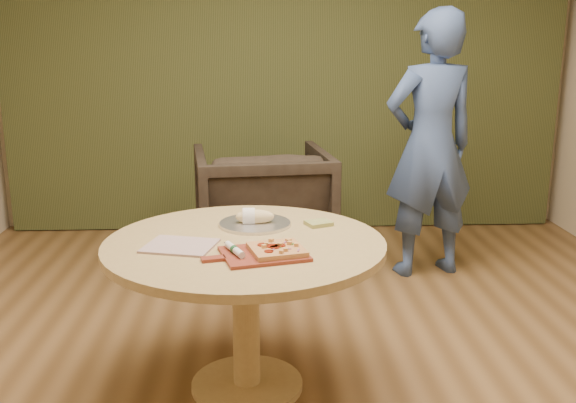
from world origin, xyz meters
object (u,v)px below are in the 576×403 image
(pizza_paddle, at_px, (262,254))
(armchair, at_px, (262,201))
(cutlery_roll, at_px, (235,250))
(pedestal_table, at_px, (245,269))
(flatbread_pizza, at_px, (277,249))
(serving_tray, at_px, (255,224))
(person_standing, at_px, (430,146))
(bread_roll, at_px, (253,217))

(pizza_paddle, height_order, armchair, armchair)
(armchair, bearing_deg, cutlery_roll, 79.38)
(pizza_paddle, distance_m, cutlery_roll, 0.12)
(pedestal_table, height_order, cutlery_roll, cutlery_roll)
(pedestal_table, relative_size, pizza_paddle, 2.75)
(cutlery_roll, distance_m, armchair, 2.02)
(pizza_paddle, bearing_deg, flatbread_pizza, -10.66)
(pedestal_table, xyz_separation_m, cutlery_roll, (-0.04, -0.22, 0.17))
(pedestal_table, height_order, flatbread_pizza, flatbread_pizza)
(serving_tray, xyz_separation_m, person_standing, (1.22, 1.30, 0.17))
(flatbread_pizza, xyz_separation_m, bread_roll, (-0.10, 0.47, 0.02))
(pedestal_table, bearing_deg, person_standing, 50.81)
(flatbread_pizza, height_order, person_standing, person_standing)
(pizza_paddle, xyz_separation_m, bread_roll, (-0.04, 0.47, 0.04))
(pizza_paddle, bearing_deg, bread_roll, 80.19)
(armchair, bearing_deg, person_standing, 162.48)
(armchair, xyz_separation_m, person_standing, (1.18, -0.22, 0.44))
(person_standing, bearing_deg, armchair, -24.29)
(armchair, distance_m, person_standing, 1.28)
(armchair, bearing_deg, pedestal_table, 80.17)
(bread_roll, relative_size, person_standing, 0.10)
(bread_roll, xyz_separation_m, armchair, (0.05, 1.52, -0.30))
(armchair, bearing_deg, pizza_paddle, 82.68)
(pedestal_table, bearing_deg, cutlery_roll, -100.03)
(pizza_paddle, xyz_separation_m, cutlery_roll, (-0.11, 0.00, 0.02))
(flatbread_pizza, relative_size, bread_roll, 1.39)
(flatbread_pizza, distance_m, serving_tray, 0.48)
(flatbread_pizza, height_order, cutlery_roll, flatbread_pizza)
(pizza_paddle, distance_m, armchair, 2.01)
(bread_roll, bearing_deg, flatbread_pizza, -77.43)
(bread_roll, height_order, armchair, armchair)
(cutlery_roll, xyz_separation_m, person_standing, (1.31, 1.77, 0.15))
(flatbread_pizza, xyz_separation_m, person_standing, (1.13, 1.77, 0.15))
(pedestal_table, relative_size, serving_tray, 3.65)
(pedestal_table, distance_m, bread_roll, 0.31)
(flatbread_pizza, distance_m, bread_roll, 0.48)
(pedestal_table, relative_size, cutlery_roll, 6.80)
(cutlery_roll, distance_m, person_standing, 2.21)
(serving_tray, distance_m, bread_roll, 0.04)
(pedestal_table, height_order, serving_tray, serving_tray)
(pedestal_table, xyz_separation_m, pizza_paddle, (0.08, -0.22, 0.15))
(flatbread_pizza, relative_size, cutlery_roll, 1.40)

